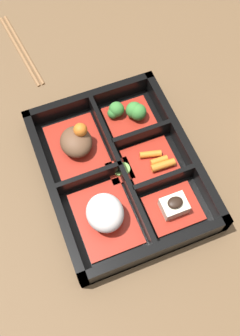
{
  "coord_description": "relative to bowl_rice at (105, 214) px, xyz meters",
  "views": [
    {
      "loc": [
        -0.27,
        0.11,
        0.62
      ],
      "look_at": [
        0.0,
        0.0,
        0.03
      ],
      "focal_mm": 42.0,
      "sensor_mm": 36.0,
      "label": 1
    }
  ],
  "objects": [
    {
      "name": "bowl_pickles",
      "position": [
        0.07,
        -0.06,
        -0.02
      ],
      "size": [
        0.04,
        0.04,
        0.01
      ],
      "color": "maroon",
      "rests_on": "bento_base"
    },
    {
      "name": "bowl_stew",
      "position": [
        0.14,
        -0.0,
        -0.01
      ],
      "size": [
        0.12,
        0.09,
        0.06
      ],
      "color": "maroon",
      "rests_on": "bento_base"
    },
    {
      "name": "chopsticks",
      "position": [
        0.41,
        0.03,
        -0.03
      ],
      "size": [
        0.21,
        0.04,
        0.01
      ],
      "color": "brown",
      "rests_on": "ground_plane"
    },
    {
      "name": "ground_plane",
      "position": [
        0.07,
        -0.05,
        -0.03
      ],
      "size": [
        3.0,
        3.0,
        0.0
      ],
      "primitive_type": "plane",
      "color": "brown"
    },
    {
      "name": "bowl_tofu",
      "position": [
        -0.02,
        -0.11,
        -0.01
      ],
      "size": [
        0.07,
        0.09,
        0.03
      ],
      "color": "maroon",
      "rests_on": "bento_base"
    },
    {
      "name": "bento_rim",
      "position": [
        0.07,
        -0.06,
        -0.01
      ],
      "size": [
        0.31,
        0.25,
        0.04
      ],
      "color": "black",
      "rests_on": "ground_plane"
    },
    {
      "name": "bowl_carrots",
      "position": [
        0.07,
        -0.11,
        -0.02
      ],
      "size": [
        0.07,
        0.09,
        0.02
      ],
      "color": "maroon",
      "rests_on": "bento_base"
    },
    {
      "name": "bowl_rice",
      "position": [
        0.0,
        0.0,
        0.0
      ],
      "size": [
        0.12,
        0.09,
        0.06
      ],
      "color": "maroon",
      "rests_on": "bento_base"
    },
    {
      "name": "bento_base",
      "position": [
        0.07,
        -0.05,
        -0.03
      ],
      "size": [
        0.31,
        0.25,
        0.01
      ],
      "color": "black",
      "rests_on": "ground_plane"
    },
    {
      "name": "bowl_greens",
      "position": [
        0.17,
        -0.11,
        -0.01
      ],
      "size": [
        0.08,
        0.09,
        0.04
      ],
      "color": "maroon",
      "rests_on": "bento_base"
    }
  ]
}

